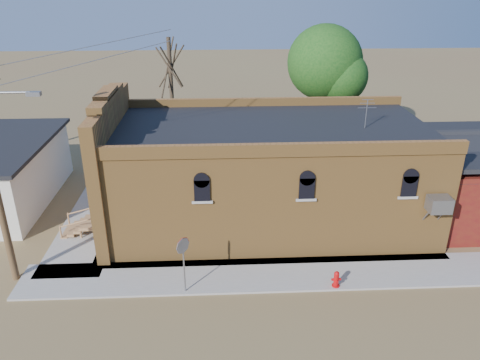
{
  "coord_description": "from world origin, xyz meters",
  "views": [
    {
      "loc": [
        -0.36,
        -14.1,
        10.71
      ],
      "look_at": [
        0.58,
        4.69,
        2.4
      ],
      "focal_mm": 35.0,
      "sensor_mm": 36.0,
      "label": 1
    }
  ],
  "objects_px": {
    "fire_hydrant": "(336,279)",
    "trash_barrel": "(114,212)",
    "brick_bar": "(262,174)",
    "stop_sign": "(183,251)"
  },
  "relations": [
    {
      "from": "fire_hydrant",
      "to": "trash_barrel",
      "type": "relative_size",
      "value": 0.82
    },
    {
      "from": "brick_bar",
      "to": "trash_barrel",
      "type": "bearing_deg",
      "value": 178.63
    },
    {
      "from": "brick_bar",
      "to": "stop_sign",
      "type": "xyz_separation_m",
      "value": [
        -3.3,
        -5.49,
        -0.55
      ]
    },
    {
      "from": "stop_sign",
      "to": "trash_barrel",
      "type": "bearing_deg",
      "value": 97.8
    },
    {
      "from": "brick_bar",
      "to": "fire_hydrant",
      "type": "xyz_separation_m",
      "value": [
        2.26,
        -5.5,
        -1.94
      ]
    },
    {
      "from": "fire_hydrant",
      "to": "brick_bar",
      "type": "bearing_deg",
      "value": 104.22
    },
    {
      "from": "brick_bar",
      "to": "stop_sign",
      "type": "distance_m",
      "value": 6.43
    },
    {
      "from": "brick_bar",
      "to": "trash_barrel",
      "type": "distance_m",
      "value": 7.19
    },
    {
      "from": "brick_bar",
      "to": "fire_hydrant",
      "type": "bearing_deg",
      "value": -67.63
    },
    {
      "from": "brick_bar",
      "to": "fire_hydrant",
      "type": "relative_size",
      "value": 25.44
    }
  ]
}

